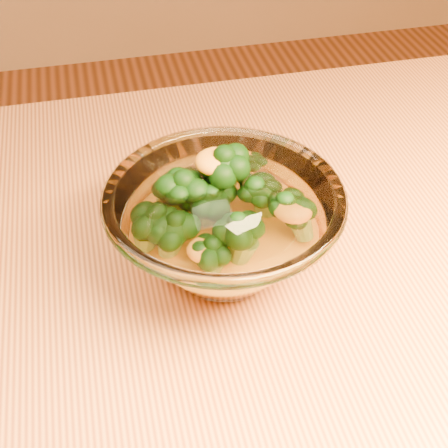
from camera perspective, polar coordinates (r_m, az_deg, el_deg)
The scene contains 4 objects.
table at distance 0.59m, azimuth -7.97°, elevation -16.79°, with size 1.20×0.80×0.75m.
glass_bowl at distance 0.53m, azimuth -0.00°, elevation -0.35°, with size 0.20×0.20×0.09m.
cheese_sauce at distance 0.54m, azimuth -0.00°, elevation -1.83°, with size 0.12×0.12×0.03m, color orange.
broccoli_heap at distance 0.53m, azimuth -0.57°, elevation 1.41°, with size 0.14×0.13×0.08m.
Camera 1 is at (0.01, -0.32, 1.15)m, focal length 50.00 mm.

